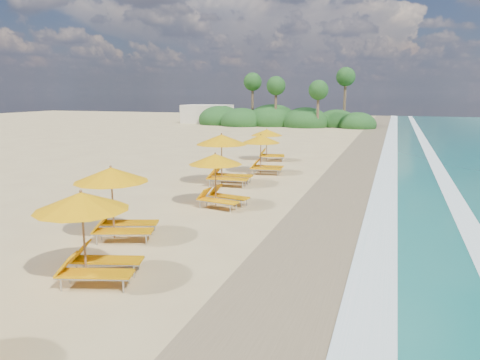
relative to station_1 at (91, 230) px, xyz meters
name	(u,v)px	position (x,y,z in m)	size (l,w,h in m)	color
ground	(240,209)	(1.19, 7.92, -1.32)	(160.00, 160.00, 0.00)	tan
wet_sand	(339,217)	(5.19, 7.92, -1.31)	(4.00, 160.00, 0.01)	#877350
surf_foam	(415,223)	(7.89, 7.92, -1.29)	(4.00, 160.00, 0.01)	white
station_1	(91,230)	(0.00, 0.00, 0.00)	(2.96, 2.88, 2.35)	olive
station_2	(118,198)	(-1.30, 3.11, 0.03)	(3.08, 3.02, 2.41)	olive
station_3	(219,176)	(0.24, 8.01, -0.05)	(2.73, 2.61, 2.27)	olive
station_4	(226,156)	(-1.10, 12.28, 0.18)	(3.01, 2.81, 2.67)	olive
station_5	(264,152)	(-0.18, 16.08, -0.02)	(2.63, 2.47, 2.31)	olive
station_6	(269,143)	(-1.23, 21.12, -0.06)	(2.78, 2.69, 2.24)	olive
treeline	(279,119)	(-8.75, 53.43, -0.32)	(25.80, 8.80, 9.74)	#163D14
beach_building	(207,114)	(-20.81, 55.92, 0.08)	(7.00, 5.00, 2.80)	beige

